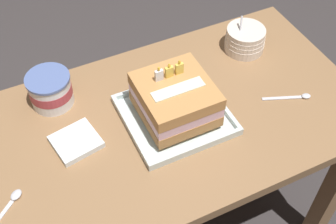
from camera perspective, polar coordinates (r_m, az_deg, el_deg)
dining_table at (r=1.35m, az=-0.85°, el=-4.11°), size 1.20×0.63×0.71m
foil_tray at (r=1.26m, az=0.91°, el=-0.48°), size 0.28×0.28×0.02m
birthday_cake at (r=1.21m, az=0.94°, el=1.68°), size 0.19×0.20×0.15m
bowl_stack at (r=1.48m, az=9.87°, el=9.19°), size 0.13×0.13×0.12m
ice_cream_tub at (r=1.32m, az=-14.88°, el=2.78°), size 0.13×0.13×0.10m
serving_spoon_near_tray at (r=1.37m, az=16.24°, el=1.89°), size 0.14×0.07×0.01m
serving_spoon_by_bowls at (r=1.17m, az=-19.34°, el=-10.58°), size 0.11×0.09×0.01m
napkin_pile at (r=1.23m, az=-11.74°, el=-3.76°), size 0.14×0.13×0.02m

